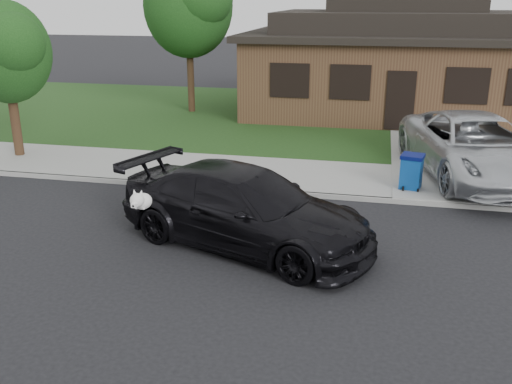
# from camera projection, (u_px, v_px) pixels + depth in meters

# --- Properties ---
(ground) EXTENTS (120.00, 120.00, 0.00)m
(ground) POSITION_uv_depth(u_px,v_px,m) (201.00, 248.00, 11.37)
(ground) COLOR black
(ground) RESTS_ON ground
(sidewalk) EXTENTS (60.00, 3.00, 0.12)m
(sidewalk) POSITION_uv_depth(u_px,v_px,m) (255.00, 173.00, 15.97)
(sidewalk) COLOR gray
(sidewalk) RESTS_ON ground
(curb) EXTENTS (60.00, 0.12, 0.12)m
(curb) POSITION_uv_depth(u_px,v_px,m) (242.00, 190.00, 14.58)
(curb) COLOR gray
(curb) RESTS_ON ground
(lawn) EXTENTS (60.00, 13.00, 0.13)m
(lawn) POSITION_uv_depth(u_px,v_px,m) (297.00, 117.00, 23.36)
(lawn) COLOR #193814
(lawn) RESTS_ON ground
(driveway) EXTENTS (4.50, 13.00, 0.14)m
(driveway) POSITION_uv_depth(u_px,v_px,m) (458.00, 142.00, 19.38)
(driveway) COLOR gray
(driveway) RESTS_ON ground
(sedan) EXTENTS (5.78, 3.91, 1.56)m
(sedan) POSITION_uv_depth(u_px,v_px,m) (245.00, 208.00, 11.30)
(sedan) COLOR black
(sedan) RESTS_ON ground
(minivan) EXTENTS (4.07, 6.42, 1.65)m
(minivan) POSITION_uv_depth(u_px,v_px,m) (475.00, 147.00, 15.15)
(minivan) COLOR silver
(minivan) RESTS_ON driveway
(recycling_bin) EXTENTS (0.64, 0.64, 0.89)m
(recycling_bin) POSITION_uv_depth(u_px,v_px,m) (411.00, 172.00, 14.37)
(recycling_bin) COLOR #0D4291
(recycling_bin) RESTS_ON sidewalk
(house) EXTENTS (12.60, 8.60, 4.65)m
(house) POSITION_uv_depth(u_px,v_px,m) (400.00, 63.00, 23.72)
(house) COLOR #422B1C
(house) RESTS_ON ground
(tree_0) EXTENTS (3.78, 3.60, 6.34)m
(tree_0) POSITION_uv_depth(u_px,v_px,m) (191.00, 4.00, 22.68)
(tree_0) COLOR #332114
(tree_0) RESTS_ON ground
(tree_2) EXTENTS (2.73, 2.60, 4.59)m
(tree_2) POSITION_uv_depth(u_px,v_px,m) (7.00, 51.00, 16.51)
(tree_2) COLOR #332114
(tree_2) RESTS_ON ground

